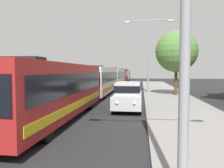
% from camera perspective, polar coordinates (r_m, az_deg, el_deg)
% --- Properties ---
extents(bus_lead, '(2.58, 11.66, 3.21)m').
position_cam_1_polar(bus_lead, '(12.07, -14.62, -1.32)').
color(bus_lead, maroon).
rests_on(bus_lead, ground_plane).
extents(bus_second_in_line, '(2.58, 12.42, 3.21)m').
position_cam_1_polar(bus_second_in_line, '(24.42, -3.06, 1.17)').
color(bus_second_in_line, silver).
rests_on(bus_second_in_line, ground_plane).
extents(bus_middle, '(2.58, 11.94, 3.21)m').
position_cam_1_polar(bus_middle, '(37.12, 0.68, 1.96)').
color(bus_middle, silver).
rests_on(bus_middle, ground_plane).
extents(bus_fourth_in_line, '(2.58, 10.49, 3.21)m').
position_cam_1_polar(bus_fourth_in_line, '(49.56, 2.48, 2.34)').
color(bus_fourth_in_line, maroon).
rests_on(bus_fourth_in_line, ground_plane).
extents(bus_rear, '(2.58, 10.47, 3.21)m').
position_cam_1_polar(bus_rear, '(61.20, 3.49, 2.55)').
color(bus_rear, silver).
rests_on(bus_rear, ground_plane).
extents(white_suv, '(1.86, 4.59, 1.90)m').
position_cam_1_polar(white_suv, '(14.87, 4.28, -2.88)').
color(white_suv, '#B7B7BC').
rests_on(white_suv, ground_plane).
extents(streetlamp_mid, '(5.50, 0.28, 8.56)m').
position_cam_1_polar(streetlamp_mid, '(25.70, 9.67, 9.38)').
color(streetlamp_mid, gray).
rests_on(streetlamp_mid, sidewalk).
extents(roadside_tree, '(4.31, 4.31, 6.71)m').
position_cam_1_polar(roadside_tree, '(23.48, 16.74, 8.27)').
color(roadside_tree, '#4C3823').
rests_on(roadside_tree, sidewalk).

